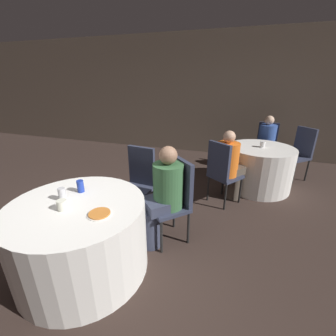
# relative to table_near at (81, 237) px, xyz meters

# --- Properties ---
(ground_plane) EXTENTS (16.00, 16.00, 0.00)m
(ground_plane) POSITION_rel_table_near_xyz_m (0.00, 0.09, -0.36)
(ground_plane) COLOR #332621
(wall_back) EXTENTS (16.00, 0.06, 2.80)m
(wall_back) POSITION_rel_table_near_xyz_m (0.00, 4.27, 1.04)
(wall_back) COLOR #7A6B5B
(wall_back) RESTS_ON ground_plane
(table_near) EXTENTS (1.25, 1.25, 0.73)m
(table_near) POSITION_rel_table_near_xyz_m (0.00, 0.00, 0.00)
(table_near) COLOR white
(table_near) RESTS_ON ground_plane
(table_far) EXTENTS (1.09, 1.09, 0.73)m
(table_far) POSITION_rel_table_near_xyz_m (1.71, 2.47, 0.00)
(table_far) COLOR white
(table_far) RESTS_ON ground_plane
(chair_near_northeast) EXTENTS (0.57, 0.57, 0.97)m
(chair_near_northeast) POSITION_rel_table_near_xyz_m (0.73, 0.74, 0.20)
(chair_near_northeast) COLOR #2D3347
(chair_near_northeast) RESTS_ON ground_plane
(chair_near_north) EXTENTS (0.45, 0.45, 0.97)m
(chair_near_north) POSITION_rel_table_near_xyz_m (0.14, 1.03, 0.20)
(chair_near_north) COLOR #2D3347
(chair_near_north) RESTS_ON ground_plane
(chair_far_north) EXTENTS (0.46, 0.46, 0.97)m
(chair_far_north) POSITION_rel_table_near_xyz_m (1.87, 3.42, 0.20)
(chair_far_north) COLOR #2D3347
(chair_far_north) RESTS_ON ground_plane
(chair_far_southwest) EXTENTS (0.56, 0.56, 0.97)m
(chair_far_southwest) POSITION_rel_table_near_xyz_m (1.15, 1.69, 0.20)
(chair_far_southwest) COLOR #2D3347
(chair_far_southwest) RESTS_ON ground_plane
(chair_far_northeast) EXTENTS (0.56, 0.56, 0.97)m
(chair_far_northeast) POSITION_rel_table_near_xyz_m (2.43, 3.11, 0.20)
(chair_far_northeast) COLOR #2D3347
(chair_far_northeast) RESTS_ON ground_plane
(person_green_jacket) EXTENTS (0.47, 0.47, 1.15)m
(person_green_jacket) POSITION_rel_table_near_xyz_m (0.61, 0.62, 0.22)
(person_green_jacket) COLOR #33384C
(person_green_jacket) RESTS_ON ground_plane
(person_orange_shirt) EXTENTS (0.45, 0.48, 1.11)m
(person_orange_shirt) POSITION_rel_table_near_xyz_m (1.25, 1.83, 0.20)
(person_orange_shirt) COLOR #4C4238
(person_orange_shirt) RESTS_ON ground_plane
(person_blue_shirt) EXTENTS (0.36, 0.50, 1.13)m
(person_blue_shirt) POSITION_rel_table_near_xyz_m (1.84, 3.25, 0.21)
(person_blue_shirt) COLOR #33384C
(person_blue_shirt) RESTS_ON ground_plane
(pizza_plate_near) EXTENTS (0.20, 0.20, 0.02)m
(pizza_plate_near) POSITION_rel_table_near_xyz_m (0.30, -0.07, 0.37)
(pizza_plate_near) COLOR white
(pizza_plate_near) RESTS_ON table_near
(soda_can_blue) EXTENTS (0.07, 0.07, 0.12)m
(soda_can_blue) POSITION_rel_table_near_xyz_m (-0.11, 0.22, 0.42)
(soda_can_blue) COLOR #1E38A5
(soda_can_blue) RESTS_ON table_near
(soda_can_silver) EXTENTS (0.07, 0.07, 0.12)m
(soda_can_silver) POSITION_rel_table_near_xyz_m (-0.16, 0.03, 0.42)
(soda_can_silver) COLOR silver
(soda_can_silver) RESTS_ON table_near
(cup_near) EXTENTS (0.08, 0.08, 0.09)m
(cup_near) POSITION_rel_table_near_xyz_m (-0.04, -0.10, 0.41)
(cup_near) COLOR silver
(cup_near) RESTS_ON table_near
(cup_far) EXTENTS (0.08, 0.08, 0.10)m
(cup_far) POSITION_rel_table_near_xyz_m (1.72, 2.47, 0.41)
(cup_far) COLOR white
(cup_far) RESTS_ON table_far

